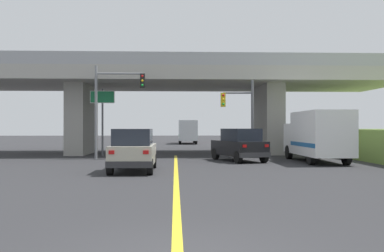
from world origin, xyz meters
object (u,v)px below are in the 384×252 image
at_px(box_truck, 317,136).
at_px(highway_sign, 102,106).
at_px(suv_lead, 133,150).
at_px(traffic_signal_nearside, 242,110).
at_px(suv_crossing, 239,145).
at_px(traffic_signal_farside, 112,99).
at_px(semi_truck_distant, 188,131).

relative_size(box_truck, highway_sign, 1.40).
distance_m(suv_lead, traffic_signal_nearside, 11.43).
height_order(suv_crossing, traffic_signal_farside, traffic_signal_farside).
relative_size(highway_sign, semi_truck_distant, 0.69).
xyz_separation_m(suv_crossing, highway_sign, (-9.37, 5.54, 2.68)).
relative_size(suv_lead, highway_sign, 0.88).
xyz_separation_m(suv_lead, box_truck, (10.52, 5.21, 0.59)).
xyz_separation_m(suv_crossing, box_truck, (4.58, -0.95, 0.59)).
height_order(suv_lead, suv_crossing, same).
height_order(suv_lead, traffic_signal_nearside, traffic_signal_nearside).
xyz_separation_m(suv_lead, traffic_signal_farside, (-2.23, 8.29, 2.99)).
bearing_deg(semi_truck_distant, suv_lead, -95.74).
xyz_separation_m(box_truck, highway_sign, (-13.94, 6.49, 2.09)).
xyz_separation_m(box_truck, traffic_signal_nearside, (-3.97, 3.88, 1.67)).
bearing_deg(semi_truck_distant, highway_sign, -106.28).
distance_m(suv_crossing, box_truck, 4.71).
distance_m(box_truck, traffic_signal_farside, 13.34).
xyz_separation_m(traffic_signal_farside, highway_sign, (-1.19, 3.40, -0.31)).
distance_m(traffic_signal_nearside, semi_truck_distant, 26.80).
xyz_separation_m(box_truck, semi_truck_distant, (-6.94, 30.46, -0.01)).
relative_size(traffic_signal_nearside, highway_sign, 1.08).
distance_m(suv_crossing, highway_sign, 11.21).
xyz_separation_m(traffic_signal_nearside, semi_truck_distant, (-2.97, 26.58, -1.68)).
bearing_deg(traffic_signal_nearside, suv_crossing, -101.71).
xyz_separation_m(suv_crossing, traffic_signal_farside, (-8.18, 2.14, 2.99)).
xyz_separation_m(suv_crossing, traffic_signal_nearside, (0.61, 2.93, 2.26)).
bearing_deg(suv_crossing, semi_truck_distant, 76.91).
xyz_separation_m(suv_lead, traffic_signal_nearside, (6.55, 9.09, 2.26)).
bearing_deg(traffic_signal_farside, traffic_signal_nearside, 5.16).
relative_size(suv_crossing, highway_sign, 0.98).
distance_m(suv_lead, highway_sign, 12.48).
height_order(suv_crossing, semi_truck_distant, semi_truck_distant).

